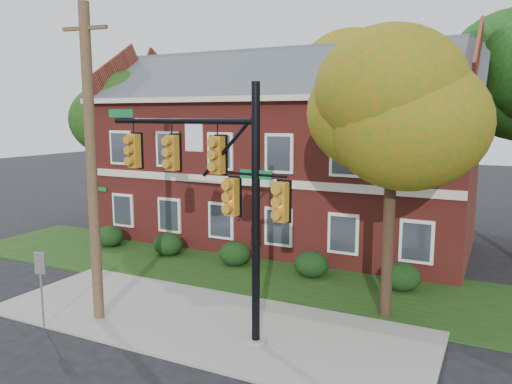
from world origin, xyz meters
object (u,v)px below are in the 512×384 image
at_px(hedge_far_left, 110,236).
at_px(hedge_left, 168,244).
at_px(tree_far_rear, 353,76).
at_px(sign_post, 41,277).
at_px(tree_near_right, 400,106).
at_px(tree_left_rear, 119,110).
at_px(hedge_far_right, 401,277).
at_px(traffic_signal, 216,183).
at_px(utility_pole, 92,166).
at_px(apartment_building, 284,143).
at_px(hedge_center, 235,254).
at_px(hedge_right, 312,264).

distance_m(hedge_far_left, hedge_left, 3.50).
height_order(tree_far_rear, sign_post, tree_far_rear).
relative_size(tree_near_right, tree_left_rear, 0.97).
bearing_deg(hedge_far_right, traffic_signal, -123.73).
relative_size(tree_near_right, tree_far_rear, 0.74).
bearing_deg(tree_far_rear, utility_pole, -96.87).
distance_m(apartment_building, tree_near_right, 10.97).
xyz_separation_m(hedge_far_left, hedge_center, (7.00, 0.00, 0.00)).
relative_size(apartment_building, tree_far_rear, 1.63).
bearing_deg(sign_post, hedge_right, 40.80).
height_order(hedge_right, tree_far_rear, tree_far_rear).
xyz_separation_m(traffic_signal, utility_pole, (-3.93, -0.75, 0.38)).
xyz_separation_m(tree_near_right, traffic_signal, (-4.37, -3.37, -2.15)).
height_order(hedge_left, tree_far_rear, tree_far_rear).
xyz_separation_m(apartment_building, utility_pole, (-1.07, -12.22, -0.09)).
bearing_deg(traffic_signal, hedge_right, 89.35).
bearing_deg(apartment_building, traffic_signal, -76.02).
height_order(hedge_far_right, tree_near_right, tree_near_right).
bearing_deg(sign_post, utility_pole, 34.93).
bearing_deg(hedge_far_right, utility_pole, -139.23).
xyz_separation_m(hedge_far_right, tree_near_right, (0.22, -2.83, 6.14)).
height_order(hedge_far_left, tree_near_right, tree_near_right).
xyz_separation_m(hedge_far_right, sign_post, (-9.12, -8.20, 1.08)).
xyz_separation_m(apartment_building, sign_post, (-2.12, -13.45, -3.38)).
bearing_deg(traffic_signal, apartment_building, 109.27).
height_order(hedge_right, hedge_far_right, same).
distance_m(apartment_building, hedge_left, 7.73).
distance_m(hedge_far_left, hedge_right, 10.50).
relative_size(apartment_building, tree_left_rear, 2.12).
bearing_deg(utility_pole, hedge_far_left, 122.63).
distance_m(tree_near_right, utility_pole, 9.44).
bearing_deg(hedge_far_left, hedge_far_right, 0.00).
xyz_separation_m(hedge_right, tree_left_rear, (-13.23, 4.14, 6.16)).
relative_size(hedge_far_left, utility_pole, 0.14).
bearing_deg(hedge_center, hedge_far_left, 180.00).
distance_m(tree_near_right, tree_left_rear, 18.33).
xyz_separation_m(hedge_left, tree_left_rear, (-6.23, 4.14, 6.16)).
xyz_separation_m(hedge_right, sign_post, (-5.62, -8.20, 1.08)).
distance_m(hedge_far_right, utility_pole, 11.52).
bearing_deg(hedge_far_right, tree_near_right, -85.48).
bearing_deg(hedge_right, tree_near_right, -37.28).
bearing_deg(hedge_far_left, hedge_right, 0.00).
bearing_deg(hedge_center, hedge_right, 0.00).
bearing_deg(hedge_left, utility_pole, -70.79).
height_order(hedge_far_left, hedge_center, same).
xyz_separation_m(hedge_right, tree_near_right, (3.72, -2.83, 6.14)).
relative_size(utility_pole, sign_post, 4.08).
height_order(tree_near_right, traffic_signal, tree_near_right).
bearing_deg(hedge_left, hedge_far_right, 0.00).
bearing_deg(hedge_left, hedge_center, 0.00).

